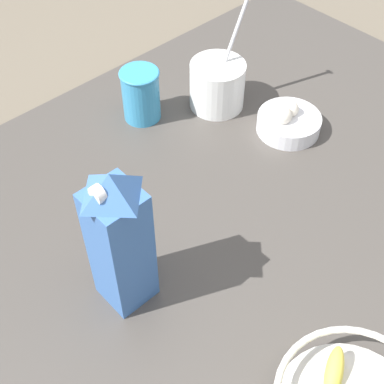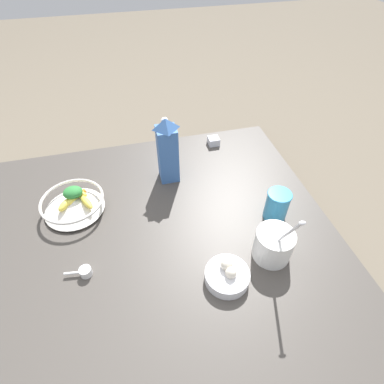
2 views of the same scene
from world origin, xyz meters
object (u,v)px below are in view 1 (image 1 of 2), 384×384
milk_carton (119,240)px  yogurt_tub (217,83)px  garlic_bowl (288,122)px  drinking_cup (141,94)px

milk_carton → yogurt_tub: bearing=118.7°
milk_carton → garlic_bowl: bearing=99.2°
milk_carton → yogurt_tub: (-0.24, 0.44, -0.08)m
milk_carton → drinking_cup: milk_carton is taller
yogurt_tub → drinking_cup: 0.16m
yogurt_tub → garlic_bowl: 0.17m
milk_carton → garlic_bowl: (-0.08, 0.48, -0.11)m
drinking_cup → yogurt_tub: bearing=61.3°
yogurt_tub → drinking_cup: (-0.08, -0.14, 0.00)m
drinking_cup → garlic_bowl: size_ratio=0.86×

